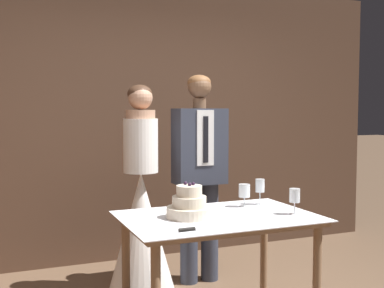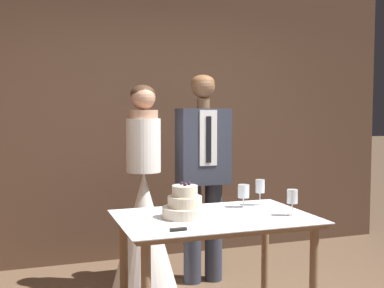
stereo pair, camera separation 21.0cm
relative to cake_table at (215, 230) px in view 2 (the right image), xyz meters
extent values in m
cube|color=#513828|center=(0.00, 1.82, 0.69)|extent=(5.37, 0.12, 2.76)
cylinder|color=#8E6B4C|center=(0.54, -0.33, -0.32)|extent=(0.06, 0.06, 0.74)
cylinder|color=#8E6B4C|center=(-0.54, 0.33, -0.32)|extent=(0.06, 0.06, 0.74)
cylinder|color=#8E6B4C|center=(0.54, 0.33, -0.32)|extent=(0.06, 0.06, 0.74)
cube|color=#8E6B4C|center=(0.00, 0.00, 0.07)|extent=(1.20, 0.78, 0.03)
cube|color=white|center=(0.00, 0.00, 0.09)|extent=(1.26, 0.84, 0.01)
cylinder|color=beige|center=(-0.20, 0.02, 0.13)|extent=(0.29, 0.29, 0.07)
cylinder|color=beige|center=(-0.20, 0.02, 0.20)|extent=(0.22, 0.22, 0.07)
cylinder|color=beige|center=(-0.20, 0.02, 0.27)|extent=(0.17, 0.17, 0.07)
sphere|color=#2D1933|center=(-0.17, 0.03, 0.31)|extent=(0.02, 0.02, 0.02)
sphere|color=#2D1933|center=(-0.21, 0.06, 0.31)|extent=(0.02, 0.02, 0.02)
sphere|color=#2D1933|center=(-0.20, 0.01, 0.31)|extent=(0.02, 0.02, 0.02)
cube|color=silver|center=(-0.15, -0.29, 0.10)|extent=(0.29, 0.04, 0.00)
cylinder|color=black|center=(-0.34, -0.30, 0.11)|extent=(0.10, 0.03, 0.02)
cylinder|color=silver|center=(0.30, 0.20, 0.10)|extent=(0.08, 0.08, 0.00)
cylinder|color=silver|center=(0.30, 0.20, 0.13)|extent=(0.01, 0.01, 0.07)
cylinder|color=silver|center=(0.30, 0.20, 0.21)|extent=(0.08, 0.08, 0.09)
cylinder|color=silver|center=(0.48, -0.15, 0.10)|extent=(0.07, 0.07, 0.00)
cylinder|color=silver|center=(0.48, -0.15, 0.14)|extent=(0.01, 0.01, 0.08)
cylinder|color=silver|center=(0.48, -0.15, 0.22)|extent=(0.07, 0.07, 0.09)
cylinder|color=maroon|center=(0.48, -0.15, 0.19)|extent=(0.06, 0.06, 0.03)
cylinder|color=silver|center=(0.45, 0.23, 0.10)|extent=(0.06, 0.06, 0.00)
cylinder|color=silver|center=(0.45, 0.23, 0.14)|extent=(0.01, 0.01, 0.09)
cylinder|color=silver|center=(0.45, 0.23, 0.23)|extent=(0.07, 0.07, 0.10)
cylinder|color=maroon|center=(0.45, 0.23, 0.20)|extent=(0.05, 0.05, 0.03)
cone|color=white|center=(-0.26, 0.92, -0.20)|extent=(0.54, 0.54, 0.97)
cylinder|color=white|center=(-0.26, 0.92, 0.50)|extent=(0.28, 0.28, 0.43)
cylinder|color=tan|center=(-0.26, 0.92, 0.75)|extent=(0.24, 0.24, 0.07)
sphere|color=tan|center=(-0.26, 0.92, 0.89)|extent=(0.20, 0.20, 0.20)
ellipsoid|color=#472D1E|center=(-0.26, 0.94, 0.92)|extent=(0.20, 0.20, 0.15)
cylinder|color=#333847|center=(0.16, 0.92, -0.26)|extent=(0.15, 0.15, 0.85)
cylinder|color=#333847|center=(0.35, 0.92, -0.26)|extent=(0.15, 0.15, 0.85)
cube|color=#333847|center=(0.26, 0.92, 0.48)|extent=(0.43, 0.24, 0.64)
cube|color=white|center=(0.26, 0.80, 0.56)|extent=(0.15, 0.01, 0.46)
cube|color=black|center=(0.26, 0.79, 0.55)|extent=(0.04, 0.01, 0.38)
cylinder|color=brown|center=(0.26, 0.92, 0.84)|extent=(0.11, 0.11, 0.08)
sphere|color=brown|center=(0.26, 0.92, 0.98)|extent=(0.20, 0.20, 0.20)
ellipsoid|color=brown|center=(0.26, 0.93, 1.02)|extent=(0.20, 0.20, 0.13)
camera|label=1|loc=(-1.34, -2.81, 0.78)|focal=45.00mm
camera|label=2|loc=(-1.15, -2.88, 0.78)|focal=45.00mm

